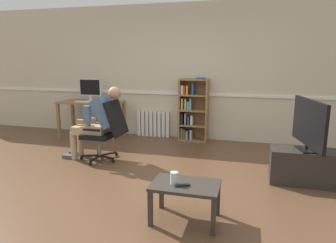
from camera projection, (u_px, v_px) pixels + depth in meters
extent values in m
plane|color=brown|center=(140.00, 187.00, 3.94)|extent=(18.00, 18.00, 0.00)
cube|color=beige|center=(184.00, 72.00, 6.17)|extent=(12.00, 0.10, 2.70)
cube|color=white|center=(183.00, 94.00, 6.19)|extent=(12.00, 0.03, 0.05)
cube|color=olive|center=(59.00, 121.00, 6.29)|extent=(0.06, 0.06, 0.72)
cube|color=olive|center=(113.00, 124.00, 5.97)|extent=(0.06, 0.06, 0.72)
cube|color=olive|center=(124.00, 119.00, 6.47)|extent=(0.06, 0.06, 0.72)
cube|color=olive|center=(73.00, 116.00, 6.79)|extent=(0.06, 0.06, 0.72)
cube|color=olive|center=(91.00, 102.00, 6.30)|extent=(1.32, 0.61, 0.04)
cube|color=silver|center=(90.00, 101.00, 6.37)|extent=(0.18, 0.14, 0.01)
cube|color=silver|center=(91.00, 98.00, 6.37)|extent=(0.04, 0.02, 0.10)
cube|color=silver|center=(90.00, 87.00, 6.33)|extent=(0.49, 0.02, 0.35)
cube|color=black|center=(90.00, 87.00, 6.32)|extent=(0.45, 0.00, 0.31)
cube|color=white|center=(85.00, 102.00, 6.18)|extent=(0.40, 0.12, 0.02)
cube|color=white|center=(100.00, 102.00, 6.11)|extent=(0.06, 0.10, 0.03)
cube|color=olive|center=(180.00, 110.00, 6.11)|extent=(0.03, 0.28, 1.24)
cube|color=olive|center=(207.00, 111.00, 5.97)|extent=(0.03, 0.28, 1.24)
cube|color=olive|center=(195.00, 109.00, 6.17)|extent=(0.54, 0.02, 1.24)
cube|color=olive|center=(193.00, 140.00, 6.16)|extent=(0.51, 0.28, 0.03)
cube|color=olive|center=(193.00, 125.00, 6.10)|extent=(0.51, 0.28, 0.03)
cube|color=olive|center=(193.00, 110.00, 6.04)|extent=(0.51, 0.28, 0.03)
cube|color=olive|center=(194.00, 95.00, 5.97)|extent=(0.51, 0.28, 0.03)
cube|color=olive|center=(194.00, 80.00, 5.91)|extent=(0.51, 0.28, 0.03)
cube|color=#38844C|center=(182.00, 133.00, 6.19)|extent=(0.05, 0.19, 0.23)
cube|color=black|center=(182.00, 119.00, 6.11)|extent=(0.04, 0.19, 0.22)
cube|color=gold|center=(183.00, 104.00, 6.06)|extent=(0.04, 0.19, 0.22)
cube|color=white|center=(183.00, 90.00, 6.00)|extent=(0.05, 0.19, 0.17)
cube|color=red|center=(185.00, 134.00, 6.18)|extent=(0.04, 0.19, 0.20)
cube|color=beige|center=(186.00, 118.00, 6.13)|extent=(0.02, 0.19, 0.23)
cube|color=beige|center=(186.00, 104.00, 6.05)|extent=(0.03, 0.19, 0.21)
cube|color=red|center=(185.00, 90.00, 5.98)|extent=(0.03, 0.19, 0.17)
cube|color=#6699A3|center=(187.00, 134.00, 6.17)|extent=(0.04, 0.19, 0.17)
cube|color=#2D519E|center=(189.00, 120.00, 6.09)|extent=(0.03, 0.19, 0.16)
cube|color=#6699A3|center=(189.00, 105.00, 6.05)|extent=(0.05, 0.19, 0.16)
cube|color=gold|center=(188.00, 90.00, 5.99)|extent=(0.03, 0.19, 0.17)
cube|color=#2D519E|center=(191.00, 134.00, 6.15)|extent=(0.04, 0.19, 0.20)
cube|color=white|center=(192.00, 120.00, 6.10)|extent=(0.05, 0.19, 0.19)
cube|color=#6699A3|center=(191.00, 104.00, 6.02)|extent=(0.04, 0.19, 0.23)
cube|color=#2D519E|center=(193.00, 89.00, 5.97)|extent=(0.03, 0.19, 0.22)
cube|color=beige|center=(192.00, 134.00, 6.14)|extent=(0.03, 0.19, 0.20)
cube|color=#2D519E|center=(200.00, 78.00, 5.87)|extent=(0.16, 0.22, 0.02)
cube|color=white|center=(139.00, 123.00, 6.53)|extent=(0.07, 0.08, 0.54)
cube|color=white|center=(143.00, 123.00, 6.51)|extent=(0.07, 0.08, 0.54)
cube|color=white|center=(147.00, 123.00, 6.48)|extent=(0.07, 0.08, 0.54)
cube|color=white|center=(151.00, 124.00, 6.46)|extent=(0.07, 0.08, 0.54)
cube|color=white|center=(155.00, 124.00, 6.44)|extent=(0.07, 0.08, 0.54)
cube|color=white|center=(159.00, 124.00, 6.41)|extent=(0.07, 0.08, 0.54)
cube|color=white|center=(164.00, 124.00, 6.39)|extent=(0.07, 0.08, 0.54)
cube|color=white|center=(168.00, 125.00, 6.37)|extent=(0.07, 0.08, 0.54)
cube|color=black|center=(95.00, 158.00, 4.85)|extent=(0.04, 0.30, 0.02)
cylinder|color=black|center=(91.00, 164.00, 4.72)|extent=(0.02, 0.06, 0.06)
cube|color=black|center=(106.00, 157.00, 4.91)|extent=(0.30, 0.13, 0.02)
cylinder|color=black|center=(113.00, 161.00, 4.83)|extent=(0.06, 0.04, 0.06)
cube|color=black|center=(108.00, 154.00, 5.08)|extent=(0.21, 0.26, 0.02)
cylinder|color=black|center=(116.00, 154.00, 5.18)|extent=(0.05, 0.06, 0.06)
cube|color=black|center=(99.00, 153.00, 5.13)|extent=(0.20, 0.27, 0.02)
cylinder|color=black|center=(98.00, 152.00, 5.28)|extent=(0.05, 0.06, 0.06)
cube|color=black|center=(91.00, 156.00, 4.99)|extent=(0.30, 0.12, 0.02)
cylinder|color=black|center=(82.00, 158.00, 4.99)|extent=(0.06, 0.04, 0.06)
cylinder|color=gray|center=(100.00, 146.00, 4.96)|extent=(0.05, 0.05, 0.30)
cube|color=black|center=(99.00, 135.00, 4.92)|extent=(0.47, 0.47, 0.07)
cube|color=black|center=(116.00, 118.00, 4.77)|extent=(0.24, 0.44, 0.55)
cube|color=black|center=(107.00, 123.00, 5.13)|extent=(0.28, 0.05, 0.03)
cube|color=black|center=(91.00, 130.00, 4.64)|extent=(0.28, 0.05, 0.03)
cube|color=tan|center=(99.00, 129.00, 4.90)|extent=(0.27, 0.35, 0.14)
cube|color=#476689|center=(106.00, 112.00, 4.80)|extent=(0.40, 0.35, 0.52)
sphere|color=#A87A5B|center=(115.00, 93.00, 4.70)|extent=(0.20, 0.20, 0.20)
cube|color=white|center=(83.00, 122.00, 4.96)|extent=(0.15, 0.04, 0.02)
cube|color=tan|center=(91.00, 128.00, 5.06)|extent=(0.42, 0.14, 0.13)
cylinder|color=tan|center=(80.00, 142.00, 5.17)|extent=(0.10, 0.10, 0.46)
cube|color=#4C4C51|center=(76.00, 153.00, 5.24)|extent=(0.22, 0.09, 0.06)
cube|color=tan|center=(84.00, 131.00, 4.87)|extent=(0.42, 0.14, 0.13)
cylinder|color=tan|center=(74.00, 146.00, 4.98)|extent=(0.10, 0.10, 0.46)
cube|color=#4C4C51|center=(69.00, 157.00, 5.05)|extent=(0.22, 0.09, 0.06)
cube|color=#476689|center=(97.00, 111.00, 5.03)|extent=(0.10, 0.08, 0.26)
cube|color=#A87A5B|center=(90.00, 120.00, 5.02)|extent=(0.24, 0.07, 0.07)
cube|color=#476689|center=(87.00, 114.00, 4.72)|extent=(0.10, 0.08, 0.26)
cube|color=#A87A5B|center=(84.00, 122.00, 4.84)|extent=(0.24, 0.07, 0.07)
cube|color=#2D2823|center=(305.00, 167.00, 4.00)|extent=(0.87, 0.38, 0.46)
cube|color=black|center=(306.00, 149.00, 3.95)|extent=(0.27, 0.36, 0.02)
cylinder|color=black|center=(307.00, 147.00, 3.95)|extent=(0.04, 0.04, 0.05)
cube|color=black|center=(309.00, 123.00, 3.88)|extent=(0.25, 0.96, 0.60)
cube|color=#9EBCF4|center=(311.00, 123.00, 3.88)|extent=(0.20, 0.89, 0.55)
cube|color=#332D28|center=(150.00, 208.00, 2.98)|extent=(0.04, 0.04, 0.37)
cube|color=#332D28|center=(213.00, 217.00, 2.82)|extent=(0.04, 0.04, 0.37)
cube|color=#332D28|center=(218.00, 199.00, 3.19)|extent=(0.04, 0.04, 0.37)
cube|color=#332D28|center=(162.00, 192.00, 3.35)|extent=(0.04, 0.04, 0.37)
cube|color=#332D28|center=(186.00, 185.00, 3.05)|extent=(0.68, 0.45, 0.03)
cylinder|color=silver|center=(174.00, 178.00, 3.03)|extent=(0.08, 0.08, 0.13)
cube|color=black|center=(182.00, 185.00, 2.98)|extent=(0.15, 0.10, 0.02)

